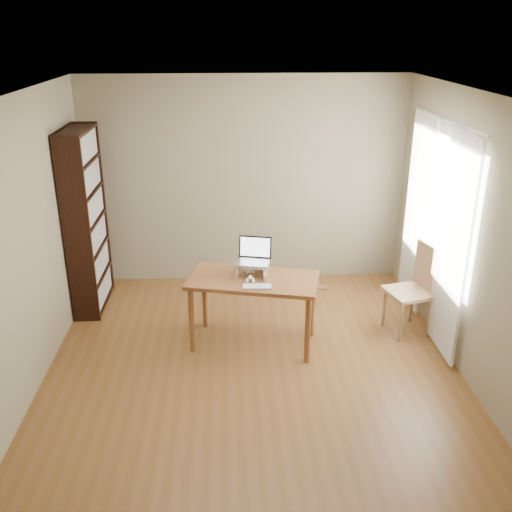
{
  "coord_description": "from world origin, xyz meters",
  "views": [
    {
      "loc": [
        -0.22,
        -4.7,
        3.12
      ],
      "look_at": [
        0.05,
        0.51,
        1.0
      ],
      "focal_mm": 40.0,
      "sensor_mm": 36.0,
      "label": 1
    }
  ],
  "objects_px": {
    "desk": "(253,288)",
    "cat": "(250,269)",
    "bookshelf": "(86,221)",
    "laptop": "(253,255)",
    "keyboard": "(257,287)",
    "chair": "(416,287)"
  },
  "relations": [
    {
      "from": "desk",
      "to": "cat",
      "type": "relative_size",
      "value": 3.0
    },
    {
      "from": "desk",
      "to": "bookshelf",
      "type": "bearing_deg",
      "value": 164.21
    },
    {
      "from": "bookshelf",
      "to": "laptop",
      "type": "distance_m",
      "value": 2.06
    },
    {
      "from": "desk",
      "to": "laptop",
      "type": "xyz_separation_m",
      "value": [
        0.0,
        0.14,
        0.3
      ]
    },
    {
      "from": "bookshelf",
      "to": "desk",
      "type": "xyz_separation_m",
      "value": [
        1.86,
        -1.02,
        -0.41
      ]
    },
    {
      "from": "laptop",
      "to": "keyboard",
      "type": "distance_m",
      "value": 0.4
    },
    {
      "from": "cat",
      "to": "chair",
      "type": "height_order",
      "value": "chair"
    },
    {
      "from": "bookshelf",
      "to": "laptop",
      "type": "relative_size",
      "value": 5.55
    },
    {
      "from": "laptop",
      "to": "chair",
      "type": "height_order",
      "value": "laptop"
    },
    {
      "from": "chair",
      "to": "desk",
      "type": "bearing_deg",
      "value": 170.12
    },
    {
      "from": "bookshelf",
      "to": "chair",
      "type": "bearing_deg",
      "value": -13.2
    },
    {
      "from": "chair",
      "to": "laptop",
      "type": "bearing_deg",
      "value": 165.59
    },
    {
      "from": "laptop",
      "to": "desk",
      "type": "bearing_deg",
      "value": -77.13
    },
    {
      "from": "desk",
      "to": "keyboard",
      "type": "distance_m",
      "value": 0.25
    },
    {
      "from": "keyboard",
      "to": "chair",
      "type": "distance_m",
      "value": 1.78
    },
    {
      "from": "bookshelf",
      "to": "desk",
      "type": "height_order",
      "value": "bookshelf"
    },
    {
      "from": "bookshelf",
      "to": "desk",
      "type": "distance_m",
      "value": 2.16
    },
    {
      "from": "chair",
      "to": "cat",
      "type": "bearing_deg",
      "value": 166.48
    },
    {
      "from": "bookshelf",
      "to": "cat",
      "type": "bearing_deg",
      "value": -26.33
    },
    {
      "from": "laptop",
      "to": "bookshelf",
      "type": "bearing_deg",
      "value": 167.61
    },
    {
      "from": "cat",
      "to": "chair",
      "type": "relative_size",
      "value": 0.48
    },
    {
      "from": "keyboard",
      "to": "cat",
      "type": "height_order",
      "value": "cat"
    }
  ]
}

